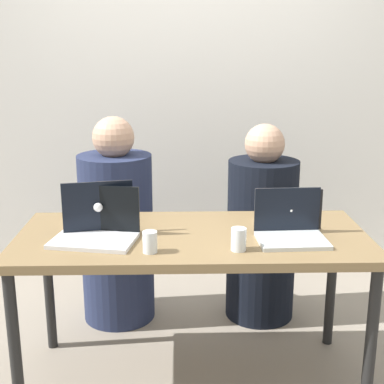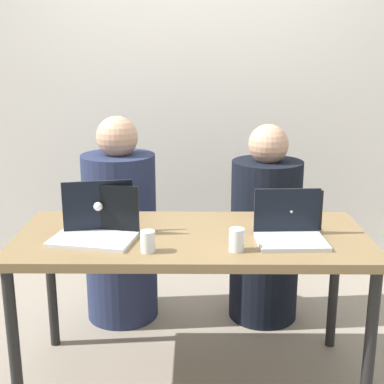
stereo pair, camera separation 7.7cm
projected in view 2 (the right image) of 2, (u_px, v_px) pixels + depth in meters
name	position (u px, v px, depth m)	size (l,w,h in m)	color
ground_plane	(192.00, 377.00, 2.61)	(12.00, 12.00, 0.00)	gray
back_wall	(193.00, 98.00, 3.72)	(4.50, 0.10, 2.45)	white
desk	(192.00, 249.00, 2.44)	(1.59, 0.70, 0.74)	olive
person_on_left	(120.00, 231.00, 3.10)	(0.43, 0.43, 1.20)	#232B4A
person_on_right	(265.00, 234.00, 3.10)	(0.43, 0.43, 1.15)	black
laptop_front_left	(96.00, 228.00, 2.36)	(0.39, 0.30, 0.23)	silver
laptop_back_right	(288.00, 219.00, 2.49)	(0.30, 0.24, 0.20)	silver
laptop_front_right	(290.00, 230.00, 2.33)	(0.30, 0.26, 0.22)	silver
laptop_back_left	(98.00, 216.00, 2.50)	(0.36, 0.31, 0.24)	#B1B4BC
water_glass_right	(237.00, 241.00, 2.21)	(0.06, 0.06, 0.10)	white
water_glass_left	(148.00, 243.00, 2.20)	(0.06, 0.06, 0.09)	white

